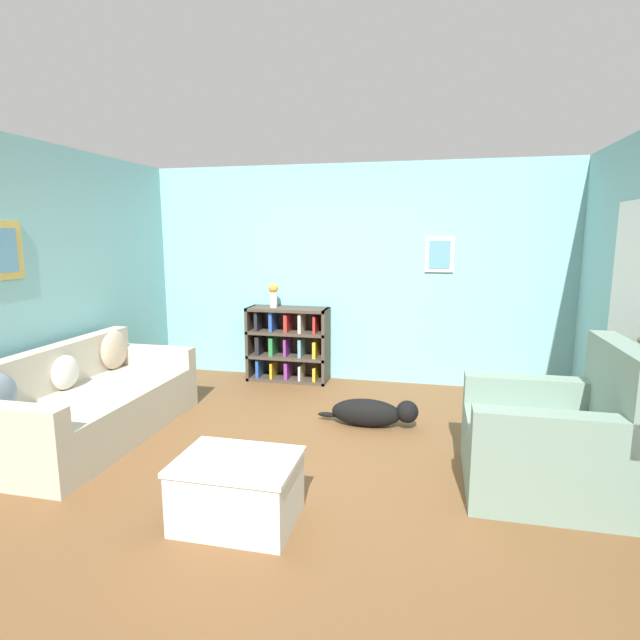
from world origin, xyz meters
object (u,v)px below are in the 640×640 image
Objects in this scene: recliner_chair at (555,441)px; dog at (373,413)px; bookshelf at (288,344)px; vase at (273,294)px; couch at (89,404)px; coffee_table at (237,488)px.

dog is at bearing 147.24° from recliner_chair.
vase reaches higher than bookshelf.
couch is 2.42m from bookshelf.
dog is 3.29× the size of vase.
couch is at bearing -162.12° from dog.
recliner_chair is (3.80, -0.10, 0.07)m from couch.
couch is 2.11× the size of dog.
recliner_chair is 1.12× the size of dog.
recliner_chair is at bearing -1.55° from couch.
recliner_chair is 1.65m from dog.
recliner_chair is at bearing -38.30° from vase.
recliner_chair is 3.58m from vase.
couch is at bearing 178.45° from recliner_chair.
vase is (1.04, 2.07, 0.77)m from couch.
recliner_chair reaches higher than coffee_table.
couch is at bearing 151.57° from coffee_table.
coffee_table is (-2.01, -0.87, -0.14)m from recliner_chair.
dog is 2.11m from vase.
recliner_chair is at bearing 23.32° from coffee_table.
vase is at bearing 141.70° from recliner_chair.
recliner_chair is 2.19m from coffee_table.
bookshelf is (1.21, 2.09, 0.15)m from couch.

